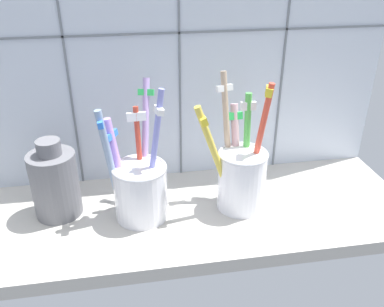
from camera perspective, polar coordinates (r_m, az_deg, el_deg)
name	(u,v)px	position (r cm, az deg, el deg)	size (l,w,h in cm)	color
counter_slab	(192,216)	(60.38, 0.00, -8.64)	(64.00, 22.00, 2.00)	#BCB7AD
tile_wall_back	(178,48)	(62.13, -1.91, 14.41)	(64.00, 2.20, 45.00)	silver
toothbrush_cup_left	(139,186)	(56.73, -7.30, -4.45)	(8.89, 10.93, 18.49)	white
toothbrush_cup_right	(241,174)	(58.49, 6.79, -2.81)	(10.77, 8.49, 19.07)	white
ceramic_vase	(55,183)	(59.69, -18.47, -3.86)	(6.44, 6.44, 11.42)	slate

